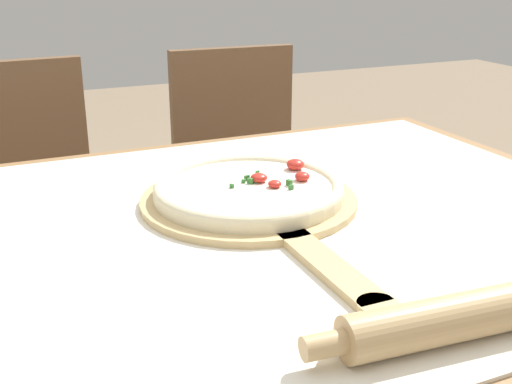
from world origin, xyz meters
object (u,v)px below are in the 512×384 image
at_px(chair_left, 28,207).
at_px(chair_right, 243,176).
at_px(rolling_pin, 491,310).
at_px(pizza_peel, 255,205).
at_px(pizza, 249,189).

height_order(chair_left, chair_right, same).
distance_m(rolling_pin, chair_right, 1.29).
distance_m(pizza_peel, pizza, 0.03).
bearing_deg(pizza, chair_left, 111.28).
bearing_deg(pizza_peel, chair_right, 68.70).
relative_size(pizza, chair_left, 0.35).
relative_size(pizza_peel, pizza, 1.86).
bearing_deg(rolling_pin, pizza_peel, 101.68).
xyz_separation_m(rolling_pin, chair_right, (0.23, 1.24, -0.27)).
bearing_deg(chair_right, chair_left, -177.79).
distance_m(pizza_peel, chair_left, 0.90).
bearing_deg(chair_right, rolling_pin, -98.12).
xyz_separation_m(pizza, chair_left, (-0.31, 0.78, -0.27)).
distance_m(pizza_peel, rolling_pin, 0.44).
bearing_deg(rolling_pin, chair_right, 79.67).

